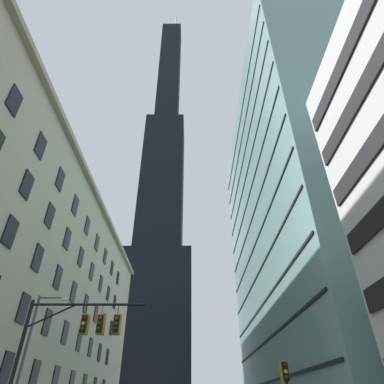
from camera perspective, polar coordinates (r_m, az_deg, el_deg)
name	(u,v)px	position (r m, az deg, el deg)	size (l,w,h in m)	color
station_building	(24,288)	(43.76, -27.82, -14.96)	(13.03, 60.90, 26.61)	#B2A88E
dark_skyscraper	(160,212)	(127.68, -5.81, -3.66)	(24.38, 24.38, 215.35)	black
glass_office_midrise	(313,219)	(50.27, 20.85, -4.49)	(18.91, 42.47, 49.31)	gray
traffic_signal_mast	(75,335)	(20.06, -20.11, -22.90)	(6.70, 0.63, 6.71)	black
traffic_light_near_right	(284,377)	(20.31, 16.07, -29.14)	(0.40, 0.63, 3.68)	black
street_lamppost	(29,347)	(26.21, -27.17, -23.49)	(2.20, 0.32, 8.35)	#47474C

